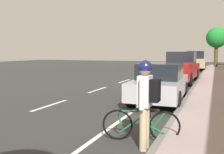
% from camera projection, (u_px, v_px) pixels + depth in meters
% --- Properties ---
extents(ground, '(69.91, 69.91, 0.00)m').
position_uv_depth(ground, '(164.00, 83.00, 16.27)').
color(ground, '#333333').
extents(curb_edge, '(0.16, 43.69, 0.17)m').
position_uv_depth(curb_edge, '(196.00, 83.00, 15.56)').
color(curb_edge, gray).
rests_on(curb_edge, ground).
extents(lane_stripe_centre, '(0.14, 44.20, 0.01)m').
position_uv_depth(lane_stripe_centre, '(124.00, 81.00, 17.48)').
color(lane_stripe_centre, white).
rests_on(lane_stripe_centre, ground).
extents(lane_stripe_bike_edge, '(0.12, 43.69, 0.01)m').
position_uv_depth(lane_stripe_bike_edge, '(171.00, 84.00, 16.10)').
color(lane_stripe_bike_edge, white).
rests_on(lane_stripe_bike_edge, ground).
extents(parked_sedan_silver_nearest, '(1.92, 4.44, 1.52)m').
position_uv_depth(parked_sedan_silver_nearest, '(160.00, 83.00, 10.37)').
color(parked_sedan_silver_nearest, '#B7BABF').
rests_on(parked_sedan_silver_nearest, ground).
extents(parked_pickup_red_second, '(2.20, 5.38, 1.95)m').
position_uv_depth(parked_pickup_red_second, '(179.00, 68.00, 16.69)').
color(parked_pickup_red_second, maroon).
rests_on(parked_pickup_red_second, ground).
extents(parked_suv_tan_mid, '(2.17, 4.80, 1.99)m').
position_uv_depth(parked_suv_tan_mid, '(195.00, 60.00, 27.71)').
color(parked_suv_tan_mid, tan).
rests_on(parked_suv_tan_mid, ground).
extents(bicycle_at_curb, '(1.69, 0.54, 0.74)m').
position_uv_depth(bicycle_at_curb, '(141.00, 125.00, 5.84)').
color(bicycle_at_curb, black).
rests_on(bicycle_at_curb, ground).
extents(cyclist_with_backpack, '(0.43, 0.62, 1.81)m').
position_uv_depth(cyclist_with_backpack, '(146.00, 95.00, 5.26)').
color(cyclist_with_backpack, '#C6B284').
rests_on(cyclist_with_backpack, ground).
extents(street_tree_mid_block, '(2.38, 2.38, 4.61)m').
position_uv_depth(street_tree_mid_block, '(217.00, 38.00, 31.04)').
color(street_tree_mid_block, brown).
rests_on(street_tree_mid_block, sidewalk).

